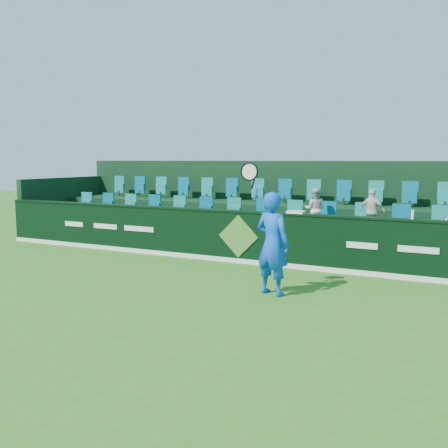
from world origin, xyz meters
The scene contains 12 objects.
ground centered at (0.00, 0.00, 0.00)m, with size 60.00×60.00×0.00m, color #2F6E1A.
sponsor_hoarding centered at (0.00, 4.00, 0.67)m, with size 16.00×0.25×1.35m.
stand_tier_front centered at (0.00, 5.10, 0.40)m, with size 16.00×2.00×0.80m, color black.
stand_tier_back centered at (0.00, 7.00, 0.65)m, with size 16.00×1.80×1.30m, color black.
stand_rear centered at (0.00, 7.44, 1.22)m, with size 16.00×4.10×2.60m.
seat_row_front centered at (0.00, 5.50, 1.10)m, with size 13.50×0.50×0.60m, color #15847D.
seat_row_back centered at (0.00, 7.30, 1.60)m, with size 13.50×0.50×0.60m, color #15847D.
tennis_player centered at (1.84, 1.48, 1.03)m, with size 1.12×0.67×2.65m.
spectator_left centered at (1.63, 5.12, 1.36)m, with size 0.54×0.42×1.11m, color beige.
spectator_middle centered at (3.08, 5.12, 1.36)m, with size 0.66×0.28×1.13m, color silver.
towel centered at (1.48, 4.00, 1.38)m, with size 0.41×0.26×0.06m, color white.
drinks_bottle centered at (4.14, 4.00, 1.45)m, with size 0.07×0.07×0.20m, color white.
Camera 1 is at (5.26, -7.53, 2.65)m, focal length 40.00 mm.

